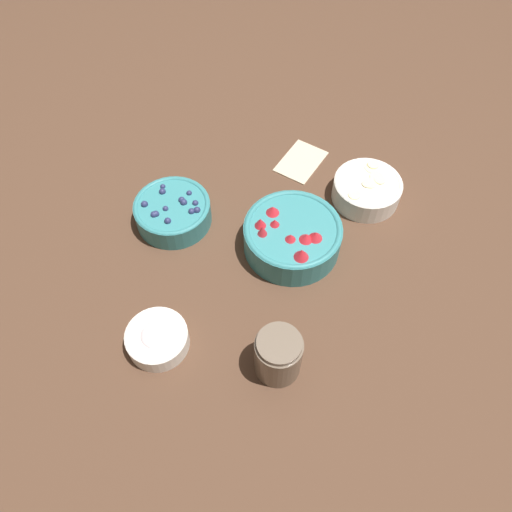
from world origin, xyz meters
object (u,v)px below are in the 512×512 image
(bowl_strawberries, at_px, (292,235))
(jar_chocolate, at_px, (278,356))
(bowl_blueberries, at_px, (173,211))
(bowl_bananas, at_px, (367,188))
(bowl_cream, at_px, (157,338))

(bowl_strawberries, distance_m, jar_chocolate, 0.28)
(bowl_blueberries, distance_m, jar_chocolate, 0.42)
(bowl_bananas, height_order, bowl_cream, bowl_bananas)
(jar_chocolate, bearing_deg, bowl_bananas, 177.80)
(bowl_bananas, xyz_separation_m, bowl_cream, (0.53, -0.25, -0.01))
(bowl_bananas, bearing_deg, bowl_blueberries, -56.21)
(bowl_bananas, bearing_deg, bowl_strawberries, -26.53)
(bowl_blueberries, bearing_deg, bowl_strawberries, 99.37)
(bowl_cream, distance_m, jar_chocolate, 0.24)
(bowl_bananas, distance_m, bowl_cream, 0.59)
(bowl_blueberries, height_order, bowl_bananas, bowl_blueberries)
(bowl_blueberries, bearing_deg, jar_chocolate, 57.91)
(bowl_strawberries, relative_size, bowl_cream, 1.76)
(bowl_strawberries, relative_size, jar_chocolate, 1.94)
(bowl_strawberries, relative_size, bowl_bananas, 1.34)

